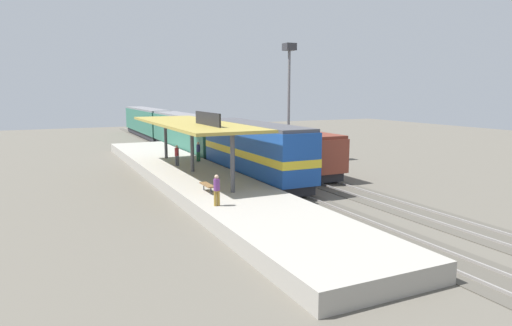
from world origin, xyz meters
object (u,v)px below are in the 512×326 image
(freight_car, at_px, (293,150))
(light_mast, at_px, (289,77))
(passenger_carriage_rear, at_px, (147,122))
(person_waiting, at_px, (198,151))
(platform_bench, at_px, (207,185))
(person_boarding, at_px, (217,188))
(person_walking, at_px, (177,154))
(passenger_carriage_front, at_px, (186,133))
(locomotive, at_px, (254,151))

(freight_car, relative_size, light_mast, 1.03)
(passenger_carriage_rear, height_order, person_waiting, passenger_carriage_rear)
(passenger_carriage_rear, distance_m, freight_car, 37.25)
(platform_bench, relative_size, person_boarding, 0.99)
(platform_bench, height_order, passenger_carriage_rear, passenger_carriage_rear)
(person_walking, bearing_deg, person_waiting, 32.35)
(freight_car, bearing_deg, light_mast, 63.67)
(passenger_carriage_rear, xyz_separation_m, light_mast, (7.80, -30.49, 6.08))
(freight_car, bearing_deg, passenger_carriage_front, 105.89)
(platform_bench, bearing_deg, person_walking, 84.15)
(passenger_carriage_rear, bearing_deg, platform_bench, -97.64)
(locomotive, bearing_deg, freight_car, 21.82)
(platform_bench, height_order, person_waiting, person_waiting)
(passenger_carriage_rear, bearing_deg, freight_car, -82.91)
(passenger_carriage_front, xyz_separation_m, person_waiting, (-2.56, -11.91, -0.46))
(locomotive, height_order, light_mast, light_mast)
(passenger_carriage_front, xyz_separation_m, person_walking, (-4.92, -13.40, -0.46))
(passenger_carriage_front, height_order, light_mast, light_mast)
(light_mast, height_order, person_waiting, light_mast)
(passenger_carriage_front, height_order, freight_car, passenger_carriage_front)
(platform_bench, bearing_deg, light_mast, 45.91)
(locomotive, bearing_deg, platform_bench, -135.29)
(locomotive, height_order, freight_car, locomotive)
(light_mast, xyz_separation_m, person_waiting, (-10.36, -2.22, -6.54))
(freight_car, distance_m, person_waiting, 8.33)
(freight_car, distance_m, light_mast, 9.66)
(platform_bench, xyz_separation_m, person_boarding, (-0.64, -3.35, 0.51))
(person_waiting, xyz_separation_m, person_boarding, (-4.08, -15.38, 0.00))
(freight_car, xyz_separation_m, person_waiting, (-7.16, 4.25, -0.12))
(freight_car, height_order, light_mast, light_mast)
(freight_car, bearing_deg, person_walking, 163.87)
(freight_car, bearing_deg, person_boarding, -135.27)
(platform_bench, xyz_separation_m, passenger_carriage_front, (6.00, 23.94, 0.97))
(platform_bench, height_order, light_mast, light_mast)
(locomotive, relative_size, person_boarding, 8.44)
(passenger_carriage_rear, xyz_separation_m, freight_car, (4.60, -36.96, -0.34))
(locomotive, bearing_deg, passenger_carriage_rear, 90.00)
(freight_car, distance_m, person_walking, 9.91)
(passenger_carriage_front, bearing_deg, light_mast, -51.18)
(passenger_carriage_rear, distance_m, person_boarding, 48.55)
(locomotive, bearing_deg, light_mast, 46.80)
(person_walking, bearing_deg, light_mast, 16.26)
(passenger_carriage_front, bearing_deg, freight_car, -74.11)
(platform_bench, bearing_deg, person_waiting, 74.06)
(light_mast, bearing_deg, person_walking, -163.74)
(locomotive, bearing_deg, passenger_carriage_front, 90.00)
(locomotive, relative_size, person_waiting, 8.44)
(person_walking, bearing_deg, freight_car, -16.13)
(passenger_carriage_rear, bearing_deg, person_waiting, -94.48)
(passenger_carriage_front, relative_size, freight_car, 1.67)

